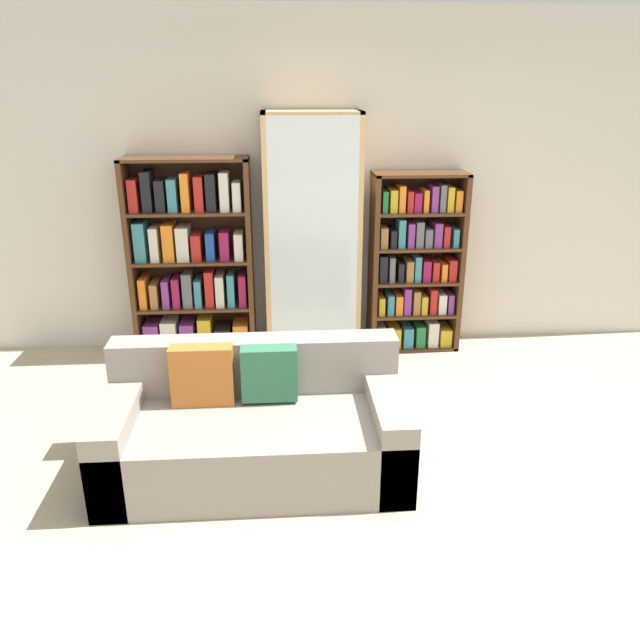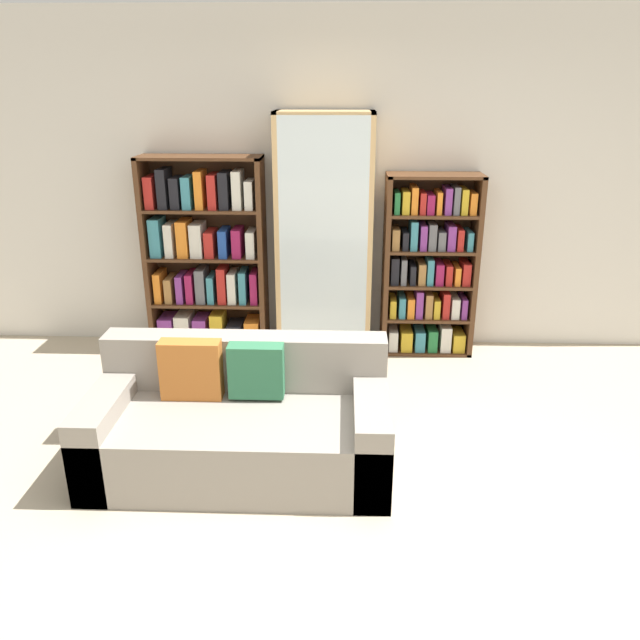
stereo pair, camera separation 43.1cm
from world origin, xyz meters
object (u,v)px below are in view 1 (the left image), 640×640
at_px(bookshelf_left, 191,265).
at_px(wine_bottle, 370,356).
at_px(bookshelf_right, 415,266).
at_px(couch, 255,429).
at_px(display_cabinet, 312,240).

bearing_deg(bookshelf_left, wine_bottle, -20.51).
distance_m(bookshelf_right, wine_bottle, 0.89).
relative_size(couch, bookshelf_left, 1.06).
relative_size(couch, bookshelf_right, 1.16).
bearing_deg(bookshelf_left, display_cabinet, -0.89).
xyz_separation_m(display_cabinet, wine_bottle, (0.42, -0.51, -0.80)).
bearing_deg(wine_bottle, bookshelf_left, 159.49).
height_order(bookshelf_left, display_cabinet, display_cabinet).
height_order(couch, display_cabinet, display_cabinet).
bearing_deg(bookshelf_left, couch, -72.80).
height_order(bookshelf_left, wine_bottle, bookshelf_left).
relative_size(bookshelf_right, wine_bottle, 4.13).
xyz_separation_m(couch, display_cabinet, (0.44, 1.74, 0.69)).
height_order(display_cabinet, wine_bottle, display_cabinet).
bearing_deg(couch, display_cabinet, 75.90).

